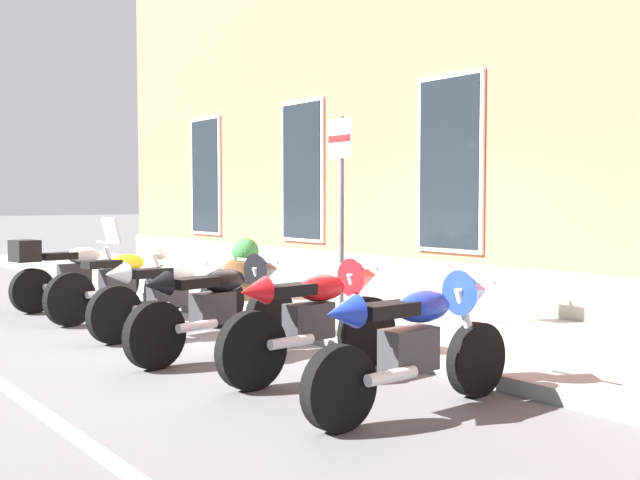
% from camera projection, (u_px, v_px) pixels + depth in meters
% --- Properties ---
extents(ground_plane, '(140.00, 140.00, 0.00)m').
position_uv_depth(ground_plane, '(274.00, 334.00, 8.81)').
color(ground_plane, '#4C4C4F').
extents(sidewalk, '(27.07, 3.05, 0.13)m').
position_uv_depth(sidewalk, '(370.00, 316.00, 9.74)').
color(sidewalk, gray).
rests_on(sidewalk, ground_plane).
extents(motorcycle_silver_touring, '(0.70, 1.99, 1.32)m').
position_uv_depth(motorcycle_silver_touring, '(71.00, 271.00, 10.80)').
color(motorcycle_silver_touring, black).
rests_on(motorcycle_silver_touring, ground_plane).
extents(motorcycle_yellow_naked, '(0.68, 2.14, 0.93)m').
position_uv_depth(motorcycle_yellow_naked, '(122.00, 283.00, 9.88)').
color(motorcycle_yellow_naked, black).
rests_on(motorcycle_yellow_naked, ground_plane).
extents(motorcycle_white_sport, '(0.64, 2.13, 0.99)m').
position_uv_depth(motorcycle_white_sport, '(177.00, 288.00, 8.77)').
color(motorcycle_white_sport, black).
rests_on(motorcycle_white_sport, ground_plane).
extents(motorcycle_black_sport, '(0.68, 2.13, 1.02)m').
position_uv_depth(motorcycle_black_sport, '(223.00, 301.00, 7.57)').
color(motorcycle_black_sport, black).
rests_on(motorcycle_black_sport, ground_plane).
extents(motorcycle_red_sport, '(0.62, 2.02, 1.05)m').
position_uv_depth(motorcycle_red_sport, '(319.00, 314.00, 6.68)').
color(motorcycle_red_sport, black).
rests_on(motorcycle_red_sport, ground_plane).
extents(motorcycle_blue_sport, '(0.62, 2.06, 1.04)m').
position_uv_depth(motorcycle_blue_sport, '(422.00, 336.00, 5.58)').
color(motorcycle_blue_sport, black).
rests_on(motorcycle_blue_sport, ground_plane).
extents(parking_sign, '(0.36, 0.07, 2.40)m').
position_uv_depth(parking_sign, '(341.00, 192.00, 8.41)').
color(parking_sign, '#4C4C51').
rests_on(parking_sign, sidewalk).
extents(barrel_planter, '(0.66, 0.66, 0.90)m').
position_uv_depth(barrel_planter, '(245.00, 274.00, 10.98)').
color(barrel_planter, brown).
rests_on(barrel_planter, sidewalk).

